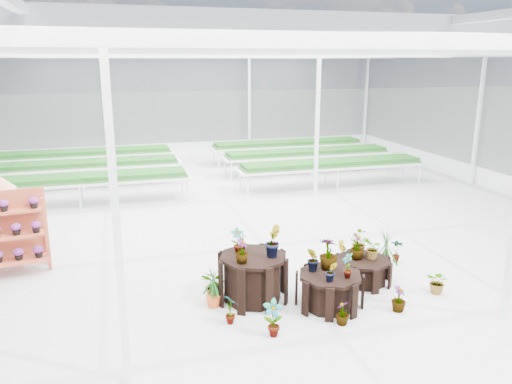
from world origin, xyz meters
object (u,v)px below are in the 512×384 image
object	(u,v)px
plinth_tall	(253,278)
bird_table	(5,217)
shelf_rack	(7,234)
plinth_mid	(329,290)
plinth_low	(362,271)

from	to	relation	value
plinth_tall	bird_table	xyz separation A→B (m)	(-4.52, 3.42, 0.47)
plinth_tall	bird_table	bearing A→B (deg)	142.85
shelf_rack	bird_table	bearing A→B (deg)	94.67
plinth_mid	shelf_rack	size ratio (longest dim) A/B	0.70
plinth_tall	plinth_low	size ratio (longest dim) A/B	1.15
plinth_low	bird_table	xyz separation A→B (m)	(-6.72, 3.32, 0.65)
plinth_tall	plinth_low	distance (m)	2.21
plinth_mid	plinth_low	size ratio (longest dim) A/B	1.07
plinth_mid	plinth_low	world-z (taller)	plinth_mid
plinth_tall	plinth_mid	world-z (taller)	plinth_tall
bird_table	plinth_low	bearing A→B (deg)	-10.14
plinth_low	plinth_mid	bearing A→B (deg)	-145.01
plinth_mid	bird_table	distance (m)	7.02
plinth_tall	bird_table	world-z (taller)	bird_table
plinth_tall	bird_table	size ratio (longest dim) A/B	0.68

